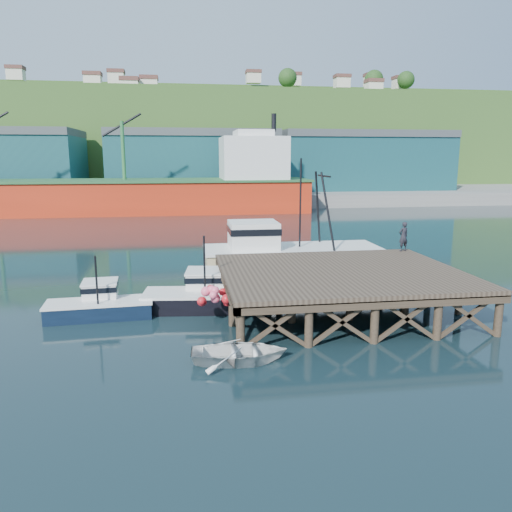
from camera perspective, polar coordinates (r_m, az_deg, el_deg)
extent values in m
plane|color=black|center=(25.12, -2.62, -6.75)|extent=(300.00, 300.00, 0.00)
cube|color=brown|center=(25.72, 9.63, -1.85)|extent=(12.00, 10.00, 0.25)
cube|color=#473828|center=(21.39, 13.66, -5.40)|extent=(12.00, 0.30, 0.35)
cylinder|color=#473828|center=(20.42, -1.79, -8.68)|extent=(0.36, 0.36, 2.60)
cylinder|color=#473828|center=(24.47, 25.95, -6.45)|extent=(0.36, 0.36, 2.60)
cylinder|color=#473828|center=(29.39, -3.99, -2.46)|extent=(0.36, 0.36, 2.60)
cylinder|color=#473828|center=(32.33, 16.59, -1.64)|extent=(0.36, 0.36, 2.60)
cube|color=gray|center=(94.04, -7.17, 7.08)|extent=(160.00, 40.00, 2.00)
cube|color=#1B555A|center=(88.81, -7.17, 10.39)|extent=(28.00, 16.00, 9.00)
cube|color=#1B555A|center=(94.52, 11.64, 10.30)|extent=(30.00, 16.00, 9.00)
cube|color=red|center=(72.61, -16.27, 6.44)|extent=(55.00, 9.50, 4.40)
cube|color=#26592D|center=(72.47, -16.37, 8.25)|extent=(55.50, 10.00, 0.30)
cube|color=silver|center=(72.52, -0.35, 11.08)|extent=(9.00, 9.00, 6.00)
cube|color=silver|center=(72.58, -0.36, 13.68)|extent=(5.00, 7.00, 1.20)
cylinder|color=black|center=(73.17, 2.05, 14.99)|extent=(0.70, 0.70, 2.50)
cube|color=#2D511E|center=(123.83, -7.69, 12.69)|extent=(220.00, 50.00, 22.00)
cube|color=black|center=(25.77, -17.44, -5.90)|extent=(5.09, 2.10, 0.78)
cube|color=silver|center=(25.66, -17.50, -5.03)|extent=(5.20, 2.14, 0.10)
cube|color=silver|center=(26.43, -17.37, -3.72)|extent=(1.72, 1.72, 0.78)
cube|color=black|center=(26.38, -17.39, -3.36)|extent=(1.82, 1.82, 0.26)
cylinder|color=black|center=(24.88, -17.76, -2.72)|extent=(0.10, 0.10, 2.41)
cube|color=black|center=(26.01, -5.73, -5.16)|extent=(6.50, 3.02, 0.87)
cube|color=silver|center=(25.88, -5.75, -4.20)|extent=(6.63, 3.08, 0.12)
cube|color=silver|center=(26.87, -5.61, -2.70)|extent=(2.31, 2.31, 0.87)
cube|color=black|center=(26.82, -5.62, -2.30)|extent=(2.44, 2.44, 0.29)
cylinder|color=black|center=(24.91, -5.91, -1.20)|extent=(0.10, 0.10, 3.09)
sphere|color=#FF5D81|center=(23.24, -5.86, -5.56)|extent=(0.41, 0.41, 0.41)
sphere|color=#FF5D81|center=(23.42, -3.76, -4.90)|extent=(0.41, 0.41, 0.41)
sphere|color=red|center=(22.88, -4.63, -4.80)|extent=(0.41, 0.41, 0.41)
cube|color=beige|center=(32.91, 4.11, -0.76)|extent=(11.29, 3.96, 1.84)
cube|color=silver|center=(32.72, 4.13, 0.91)|extent=(11.50, 4.17, 0.15)
cube|color=silver|center=(32.11, -0.31, 2.32)|extent=(3.09, 2.89, 1.84)
cube|color=black|center=(32.05, -0.31, 3.04)|extent=(3.19, 2.99, 0.41)
cylinder|color=black|center=(32.46, 5.08, 5.65)|extent=(0.12, 0.12, 6.14)
imported|color=white|center=(19.54, -1.90, -10.94)|extent=(3.88, 2.90, 0.77)
imported|color=black|center=(31.52, 16.50, 2.16)|extent=(0.75, 0.59, 1.80)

